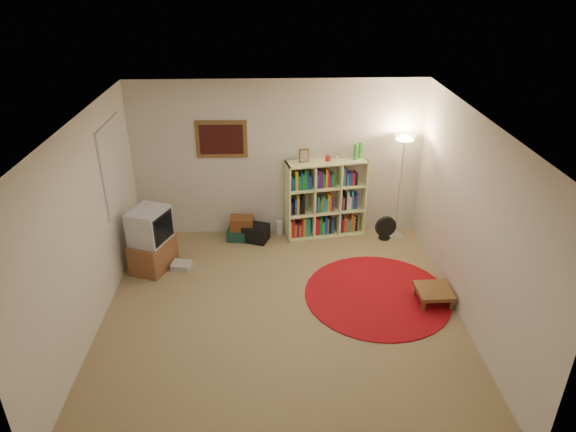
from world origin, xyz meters
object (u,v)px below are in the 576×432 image
Objects in this scene: floor_lamp at (403,154)px; floor_fan at (385,228)px; side_table at (434,291)px; tv_stand at (152,240)px; suitcase at (245,233)px; bookshelf at (324,199)px.

floor_fan is at bearing -154.31° from floor_lamp.
side_table is (0.10, -1.81, -1.24)m from floor_lamp.
floor_lamp is at bearing 33.42° from tv_stand.
floor_lamp is 1.24m from floor_fan.
floor_fan is 0.85× the size of side_table.
suitcase is 3.12m from side_table.
suitcase is at bearing 175.20° from bookshelf.
floor_fan is (0.97, -0.23, -0.41)m from bookshelf.
floor_lamp reaches higher than floor_fan.
side_table is (2.53, -1.83, 0.08)m from suitcase.
floor_fan is 0.42× the size of tv_stand.
side_table is (3.82, -0.99, -0.28)m from tv_stand.
bookshelf is at bearing 13.06° from suitcase.
bookshelf is 2.57× the size of suitcase.
bookshelf is 1.42m from floor_lamp.
tv_stand is 1.59× the size of suitcase.
tv_stand is at bearing -167.62° from floor_lamp.
tv_stand is (-3.53, -0.73, 0.25)m from floor_fan.
floor_lamp is 4.33× the size of floor_fan.
side_table is (1.26, -1.95, -0.44)m from bookshelf.
tv_stand reaches higher than suitcase.
floor_fan is at bearing -23.75° from bookshelf.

